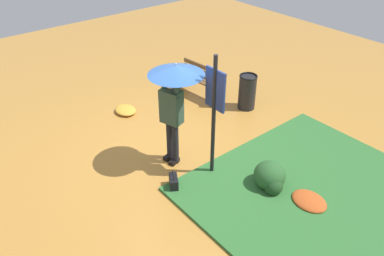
% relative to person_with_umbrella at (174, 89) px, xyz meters
% --- Properties ---
extents(ground_plane, '(18.00, 18.00, 0.00)m').
position_rel_person_with_umbrella_xyz_m(ground_plane, '(-0.18, 0.09, -1.55)').
color(ground_plane, '#B27A33').
extents(grass_verge, '(4.80, 4.00, 0.05)m').
position_rel_person_with_umbrella_xyz_m(grass_verge, '(2.84, 1.29, -1.53)').
color(grass_verge, '#2D662D').
rests_on(grass_verge, ground_plane).
extents(person_with_umbrella, '(0.96, 0.96, 2.04)m').
position_rel_person_with_umbrella_xyz_m(person_with_umbrella, '(0.00, 0.00, 0.00)').
color(person_with_umbrella, black).
rests_on(person_with_umbrella, ground_plane).
extents(info_sign_post, '(0.44, 0.07, 2.30)m').
position_rel_person_with_umbrella_xyz_m(info_sign_post, '(0.66, 0.33, -0.11)').
color(info_sign_post, black).
rests_on(info_sign_post, ground_plane).
extents(handbag, '(0.33, 0.27, 0.37)m').
position_rel_person_with_umbrella_xyz_m(handbag, '(0.57, -0.48, -1.42)').
color(handbag, black).
rests_on(handbag, ground_plane).
extents(park_bench, '(1.40, 0.50, 0.75)m').
position_rel_person_with_umbrella_xyz_m(park_bench, '(-1.80, 2.11, -1.15)').
color(park_bench, black).
rests_on(park_bench, ground_plane).
extents(trash_bin, '(0.42, 0.42, 0.83)m').
position_rel_person_with_umbrella_xyz_m(trash_bin, '(-0.62, 2.54, -1.13)').
color(trash_bin, black).
rests_on(trash_bin, ground_plane).
extents(shrub_cluster, '(0.61, 0.55, 0.50)m').
position_rel_person_with_umbrella_xyz_m(shrub_cluster, '(1.61, 0.82, -1.32)').
color(shrub_cluster, '#285628').
rests_on(shrub_cluster, ground_plane).
extents(leaf_pile_near_person, '(0.61, 0.49, 0.13)m').
position_rel_person_with_umbrella_xyz_m(leaf_pile_near_person, '(2.30, 1.02, -1.49)').
color(leaf_pile_near_person, '#B74C1E').
rests_on(leaf_pile_near_person, ground_plane).
extents(leaf_pile_by_bench, '(0.56, 0.44, 0.12)m').
position_rel_person_with_umbrella_xyz_m(leaf_pile_by_bench, '(-2.22, 0.21, -1.49)').
color(leaf_pile_by_bench, gold).
rests_on(leaf_pile_by_bench, ground_plane).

